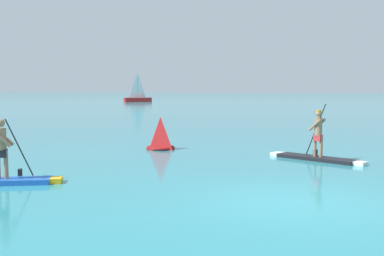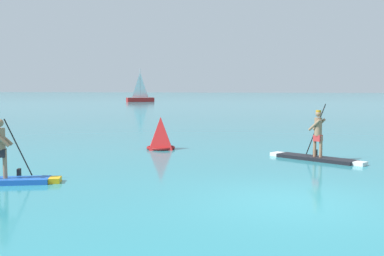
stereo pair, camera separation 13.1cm
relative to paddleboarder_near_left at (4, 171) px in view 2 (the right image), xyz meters
The scene contains 5 objects.
ground 7.47m from the paddleboarder_near_left, ahead, with size 440.00×440.00×0.00m, color teal.
paddleboarder_near_left is the anchor object (origin of this frame).
paddleboarder_mid_center 10.20m from the paddleboarder_near_left, 37.26° to the left, with size 3.31×2.22×1.99m.
race_marker_buoy 7.95m from the paddleboarder_near_left, 76.08° to the left, with size 1.30×1.30×1.34m.
sailboat_left_horizon 71.71m from the paddleboarder_near_left, 107.21° to the left, with size 4.74×3.95×5.87m.
Camera 2 is at (0.35, -10.64, 2.55)m, focal length 44.18 mm.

